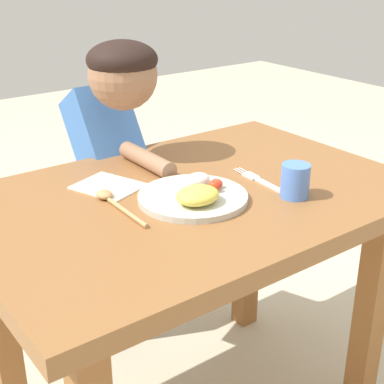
{
  "coord_description": "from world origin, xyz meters",
  "views": [
    {
      "loc": [
        -0.76,
        -1.02,
        1.25
      ],
      "look_at": [
        -0.03,
        -0.04,
        0.73
      ],
      "focal_mm": 53.36,
      "sensor_mm": 36.0,
      "label": 1
    }
  ],
  "objects_px": {
    "fork": "(263,182)",
    "person": "(110,181)",
    "spoon": "(112,201)",
    "plate": "(195,195)",
    "drinking_cup": "(295,181)"
  },
  "relations": [
    {
      "from": "fork",
      "to": "person",
      "type": "height_order",
      "value": "person"
    },
    {
      "from": "spoon",
      "to": "person",
      "type": "relative_size",
      "value": 0.21
    },
    {
      "from": "fork",
      "to": "spoon",
      "type": "relative_size",
      "value": 1.01
    },
    {
      "from": "plate",
      "to": "spoon",
      "type": "distance_m",
      "value": 0.19
    },
    {
      "from": "fork",
      "to": "spoon",
      "type": "bearing_deg",
      "value": 77.11
    },
    {
      "from": "fork",
      "to": "drinking_cup",
      "type": "distance_m",
      "value": 0.11
    },
    {
      "from": "spoon",
      "to": "drinking_cup",
      "type": "xyz_separation_m",
      "value": [
        0.37,
        -0.22,
        0.03
      ]
    },
    {
      "from": "spoon",
      "to": "person",
      "type": "distance_m",
      "value": 0.43
    },
    {
      "from": "spoon",
      "to": "person",
      "type": "xyz_separation_m",
      "value": [
        0.19,
        0.36,
        -0.11
      ]
    },
    {
      "from": "spoon",
      "to": "fork",
      "type": "bearing_deg",
      "value": -105.91
    },
    {
      "from": "plate",
      "to": "spoon",
      "type": "relative_size",
      "value": 1.2
    },
    {
      "from": "fork",
      "to": "drinking_cup",
      "type": "relative_size",
      "value": 2.69
    },
    {
      "from": "spoon",
      "to": "person",
      "type": "height_order",
      "value": "person"
    },
    {
      "from": "plate",
      "to": "person",
      "type": "relative_size",
      "value": 0.25
    },
    {
      "from": "plate",
      "to": "person",
      "type": "bearing_deg",
      "value": 86.54
    }
  ]
}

